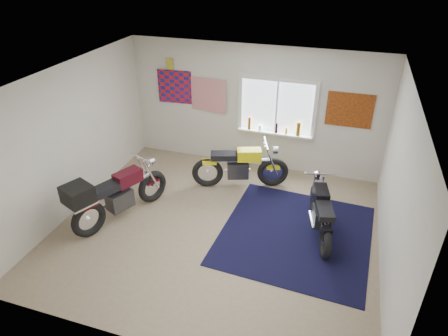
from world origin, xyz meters
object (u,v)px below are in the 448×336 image
(yellow_triumph, at_px, (240,167))
(black_chrome_bike, at_px, (320,213))
(navy_rug, at_px, (295,234))
(maroon_tourer, at_px, (113,196))

(yellow_triumph, xyz_separation_m, black_chrome_bike, (1.73, -1.04, -0.04))
(black_chrome_bike, bearing_deg, yellow_triumph, 45.04)
(navy_rug, bearing_deg, maroon_tourer, -169.42)
(yellow_triumph, bearing_deg, maroon_tourer, -153.31)
(navy_rug, relative_size, yellow_triumph, 1.35)
(navy_rug, distance_m, black_chrome_bike, 0.58)
(yellow_triumph, relative_size, black_chrome_bike, 1.08)
(yellow_triumph, relative_size, maroon_tourer, 0.97)
(navy_rug, height_order, yellow_triumph, yellow_triumph)
(yellow_triumph, bearing_deg, black_chrome_bike, -49.65)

